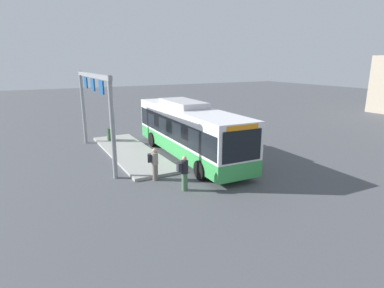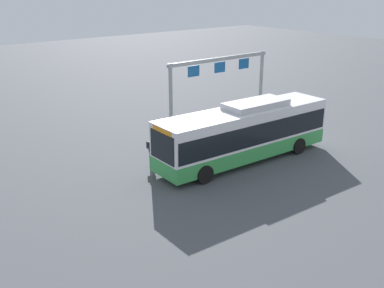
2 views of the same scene
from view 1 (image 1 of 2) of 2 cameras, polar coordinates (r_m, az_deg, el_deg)
ground_plane at (r=19.80m, az=-0.57°, el=-2.31°), size 120.00×120.00×0.00m
platform_curb at (r=20.85m, az=-11.05°, el=-1.48°), size 10.00×2.80×0.16m
bus_main at (r=19.36m, az=-0.60°, el=2.84°), size 11.37×2.98×3.46m
person_boarding at (r=15.76m, az=-6.89°, el=-3.54°), size 0.47×0.60×1.67m
person_waiting_near at (r=14.41m, az=-1.48°, el=-5.20°), size 0.36×0.54×1.67m
platform_sign_gantry at (r=19.79m, az=-17.47°, el=8.01°), size 8.60×0.24×5.20m
trash_bin at (r=24.01m, az=-14.61°, el=1.76°), size 0.52×0.52×0.90m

